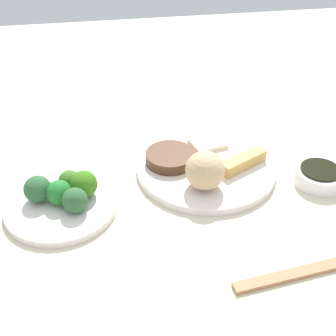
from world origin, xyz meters
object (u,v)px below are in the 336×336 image
Objects in this scene: main_plate at (206,167)px; chopsticks_pair at (301,273)px; soy_sauce_bowl at (319,177)px; broccoli_plate at (62,205)px.

chopsticks_pair is (-0.30, -0.08, -0.00)m from main_plate.
main_plate is at bearing 15.09° from chopsticks_pair.
soy_sauce_bowl is at bearing -110.44° from main_plate.
broccoli_plate is (-0.07, 0.29, -0.00)m from main_plate.
soy_sauce_bowl is 0.42× the size of chopsticks_pair.
main_plate reaches higher than broccoli_plate.
chopsticks_pair is (-0.23, -0.37, -0.00)m from broccoli_plate.
chopsticks_pair is at bearing -121.36° from broccoli_plate.
main_plate is 1.26× the size of chopsticks_pair.
broccoli_plate is 2.18× the size of soy_sauce_bowl.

